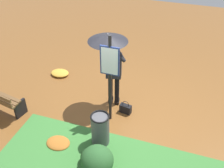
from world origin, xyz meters
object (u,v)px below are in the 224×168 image
object	(u,v)px
info_sign_post	(110,71)
trash_bin	(100,130)
handbag	(126,109)
person_with_umbrella	(111,52)

from	to	relation	value
info_sign_post	trash_bin	distance (m)	1.32
trash_bin	handbag	bearing A→B (deg)	-101.53
info_sign_post	person_with_umbrella	bearing A→B (deg)	-72.26
trash_bin	person_with_umbrella	bearing A→B (deg)	-80.00
handbag	trash_bin	xyz separation A→B (m)	(0.24, 1.18, 0.29)
person_with_umbrella	info_sign_post	world-z (taller)	info_sign_post
person_with_umbrella	trash_bin	size ratio (longest dim) A/B	2.45
info_sign_post	trash_bin	size ratio (longest dim) A/B	2.76
trash_bin	info_sign_post	bearing A→B (deg)	-86.00
person_with_umbrella	trash_bin	bearing A→B (deg)	100.00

